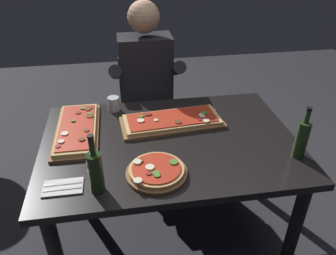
% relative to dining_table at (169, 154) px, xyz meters
% --- Properties ---
extents(ground_plane, '(6.40, 6.40, 0.00)m').
position_rel_dining_table_xyz_m(ground_plane, '(0.00, 0.00, -0.64)').
color(ground_plane, '#2D2D33').
extents(dining_table, '(1.40, 0.96, 0.74)m').
position_rel_dining_table_xyz_m(dining_table, '(0.00, 0.00, 0.00)').
color(dining_table, black).
rests_on(dining_table, ground_plane).
extents(pizza_rectangular_front, '(0.62, 0.30, 0.05)m').
position_rel_dining_table_xyz_m(pizza_rectangular_front, '(0.04, 0.17, 0.12)').
color(pizza_rectangular_front, brown).
rests_on(pizza_rectangular_front, dining_table).
extents(pizza_rectangular_left, '(0.25, 0.57, 0.05)m').
position_rel_dining_table_xyz_m(pizza_rectangular_left, '(-0.51, 0.16, 0.12)').
color(pizza_rectangular_left, brown).
rests_on(pizza_rectangular_left, dining_table).
extents(pizza_round_far, '(0.30, 0.30, 0.05)m').
position_rel_dining_table_xyz_m(pizza_round_far, '(-0.11, -0.28, 0.12)').
color(pizza_round_far, brown).
rests_on(pizza_round_far, dining_table).
extents(wine_bottle_dark, '(0.06, 0.06, 0.28)m').
position_rel_dining_table_xyz_m(wine_bottle_dark, '(0.63, -0.25, 0.20)').
color(wine_bottle_dark, '#233819').
rests_on(wine_bottle_dark, dining_table).
extents(oil_bottle_amber, '(0.07, 0.07, 0.30)m').
position_rel_dining_table_xyz_m(oil_bottle_amber, '(-0.38, -0.35, 0.20)').
color(oil_bottle_amber, '#233819').
rests_on(oil_bottle_amber, dining_table).
extents(tumbler_near_camera, '(0.07, 0.07, 0.09)m').
position_rel_dining_table_xyz_m(tumbler_near_camera, '(-0.29, 0.39, 0.13)').
color(tumbler_near_camera, silver).
rests_on(tumbler_near_camera, dining_table).
extents(napkin_cutlery_set, '(0.18, 0.11, 0.01)m').
position_rel_dining_table_xyz_m(napkin_cutlery_set, '(-0.54, -0.31, 0.10)').
color(napkin_cutlery_set, white).
rests_on(napkin_cutlery_set, dining_table).
extents(diner_chair, '(0.44, 0.44, 0.87)m').
position_rel_dining_table_xyz_m(diner_chair, '(-0.05, 0.86, -0.16)').
color(diner_chair, '#3D2B1E').
rests_on(diner_chair, ground_plane).
extents(seated_diner, '(0.53, 0.41, 1.33)m').
position_rel_dining_table_xyz_m(seated_diner, '(-0.05, 0.74, 0.10)').
color(seated_diner, '#23232D').
rests_on(seated_diner, ground_plane).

